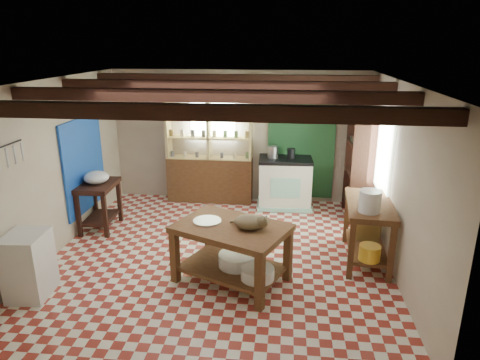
# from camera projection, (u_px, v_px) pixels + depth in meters

# --- Properties ---
(floor) EXTENTS (5.00, 5.00, 0.02)m
(floor) POSITION_uv_depth(u_px,v_px,m) (219.00, 255.00, 6.54)
(floor) COLOR maroon
(floor) RESTS_ON ground
(ceiling) EXTENTS (5.00, 5.00, 0.02)m
(ceiling) POSITION_uv_depth(u_px,v_px,m) (217.00, 81.00, 5.74)
(ceiling) COLOR #4E4D53
(ceiling) RESTS_ON wall_back
(wall_back) EXTENTS (5.00, 0.04, 2.60)m
(wall_back) POSITION_uv_depth(u_px,v_px,m) (238.00, 137.00, 8.50)
(wall_back) COLOR #C2B49C
(wall_back) RESTS_ON floor
(wall_front) EXTENTS (5.00, 0.04, 2.60)m
(wall_front) POSITION_uv_depth(u_px,v_px,m) (173.00, 256.00, 3.77)
(wall_front) COLOR #C2B49C
(wall_front) RESTS_ON floor
(wall_left) EXTENTS (0.04, 5.00, 2.60)m
(wall_left) POSITION_uv_depth(u_px,v_px,m) (53.00, 168.00, 6.40)
(wall_left) COLOR #C2B49C
(wall_left) RESTS_ON floor
(wall_right) EXTENTS (0.04, 5.00, 2.60)m
(wall_right) POSITION_uv_depth(u_px,v_px,m) (398.00, 179.00, 5.87)
(wall_right) COLOR #C2B49C
(wall_right) RESTS_ON floor
(ceiling_beams) EXTENTS (5.00, 3.80, 0.15)m
(ceiling_beams) POSITION_uv_depth(u_px,v_px,m) (217.00, 90.00, 5.77)
(ceiling_beams) COLOR #331911
(ceiling_beams) RESTS_ON ceiling
(blue_wall_patch) EXTENTS (0.04, 1.40, 1.60)m
(blue_wall_patch) POSITION_uv_depth(u_px,v_px,m) (84.00, 165.00, 7.31)
(blue_wall_patch) COLOR #1747AD
(blue_wall_patch) RESTS_ON wall_left
(green_wall_patch) EXTENTS (1.30, 0.04, 2.30)m
(green_wall_patch) POSITION_uv_depth(u_px,v_px,m) (301.00, 141.00, 8.36)
(green_wall_patch) COLOR #1E4D26
(green_wall_patch) RESTS_ON wall_back
(window_back) EXTENTS (0.90, 0.02, 0.80)m
(window_back) POSITION_uv_depth(u_px,v_px,m) (213.00, 117.00, 8.41)
(window_back) COLOR beige
(window_back) RESTS_ON wall_back
(window_right) EXTENTS (0.02, 1.30, 1.20)m
(window_right) POSITION_uv_depth(u_px,v_px,m) (382.00, 154.00, 6.79)
(window_right) COLOR beige
(window_right) RESTS_ON wall_right
(utensil_rail) EXTENTS (0.06, 0.90, 0.28)m
(utensil_rail) POSITION_uv_depth(u_px,v_px,m) (0.00, 158.00, 5.11)
(utensil_rail) COLOR black
(utensil_rail) RESTS_ON wall_left
(pot_rack) EXTENTS (0.86, 0.12, 0.36)m
(pot_rack) POSITION_uv_depth(u_px,v_px,m) (304.00, 96.00, 7.67)
(pot_rack) COLOR black
(pot_rack) RESTS_ON ceiling
(shelving_unit) EXTENTS (1.70, 0.34, 2.20)m
(shelving_unit) POSITION_uv_depth(u_px,v_px,m) (209.00, 148.00, 8.44)
(shelving_unit) COLOR #CFB877
(shelving_unit) RESTS_ON floor
(tall_rack) EXTENTS (0.40, 0.86, 2.00)m
(tall_rack) POSITION_uv_depth(u_px,v_px,m) (359.00, 164.00, 7.69)
(tall_rack) COLOR #331911
(tall_rack) RESTS_ON floor
(work_table) EXTENTS (1.69, 1.45, 0.81)m
(work_table) POSITION_uv_depth(u_px,v_px,m) (232.00, 253.00, 5.72)
(work_table) COLOR brown
(work_table) RESTS_ON floor
(stove) EXTENTS (1.03, 0.72, 0.99)m
(stove) POSITION_uv_depth(u_px,v_px,m) (285.00, 183.00, 8.32)
(stove) COLOR white
(stove) RESTS_ON floor
(prep_table) EXTENTS (0.60, 0.84, 0.83)m
(prep_table) POSITION_uv_depth(u_px,v_px,m) (100.00, 206.00, 7.35)
(prep_table) COLOR #331911
(prep_table) RESTS_ON floor
(white_cabinet) EXTENTS (0.51, 0.59, 0.84)m
(white_cabinet) POSITION_uv_depth(u_px,v_px,m) (29.00, 265.00, 5.38)
(white_cabinet) COLOR silver
(white_cabinet) RESTS_ON floor
(right_counter) EXTENTS (0.73, 1.32, 0.91)m
(right_counter) POSITION_uv_depth(u_px,v_px,m) (367.00, 232.00, 6.24)
(right_counter) COLOR brown
(right_counter) RESTS_ON floor
(cat) EXTENTS (0.47, 0.40, 0.18)m
(cat) POSITION_uv_depth(u_px,v_px,m) (250.00, 222.00, 5.49)
(cat) COLOR olive
(cat) RESTS_ON work_table
(steel_tray) EXTENTS (0.50, 0.50, 0.02)m
(steel_tray) POSITION_uv_depth(u_px,v_px,m) (207.00, 221.00, 5.72)
(steel_tray) COLOR #B3B4BB
(steel_tray) RESTS_ON work_table
(basin_large) EXTENTS (0.65, 0.65, 0.17)m
(basin_large) POSITION_uv_depth(u_px,v_px,m) (237.00, 260.00, 5.77)
(basin_large) COLOR silver
(basin_large) RESTS_ON work_table
(basin_small) EXTENTS (0.57, 0.57, 0.15)m
(basin_small) POSITION_uv_depth(u_px,v_px,m) (258.00, 273.00, 5.46)
(basin_small) COLOR silver
(basin_small) RESTS_ON work_table
(kettle_left) EXTENTS (0.21, 0.21, 0.23)m
(kettle_left) POSITION_uv_depth(u_px,v_px,m) (273.00, 152.00, 8.15)
(kettle_left) COLOR #B3B4BB
(kettle_left) RESTS_ON stove
(kettle_right) EXTENTS (0.16, 0.16, 0.19)m
(kettle_right) POSITION_uv_depth(u_px,v_px,m) (291.00, 153.00, 8.13)
(kettle_right) COLOR black
(kettle_right) RESTS_ON stove
(enamel_bowl) EXTENTS (0.43, 0.43, 0.21)m
(enamel_bowl) POSITION_uv_depth(u_px,v_px,m) (96.00, 177.00, 7.19)
(enamel_bowl) COLOR silver
(enamel_bowl) RESTS_ON prep_table
(white_bucket) EXTENTS (0.32, 0.32, 0.30)m
(white_bucket) POSITION_uv_depth(u_px,v_px,m) (370.00, 201.00, 5.74)
(white_bucket) COLOR silver
(white_bucket) RESTS_ON right_counter
(wicker_basket) EXTENTS (0.43, 0.36, 0.29)m
(wicker_basket) POSITION_uv_depth(u_px,v_px,m) (365.00, 228.00, 6.55)
(wicker_basket) COLOR olive
(wicker_basket) RESTS_ON right_counter
(yellow_tub) EXTENTS (0.31, 0.31, 0.21)m
(yellow_tub) POSITION_uv_depth(u_px,v_px,m) (370.00, 253.00, 5.86)
(yellow_tub) COLOR yellow
(yellow_tub) RESTS_ON right_counter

